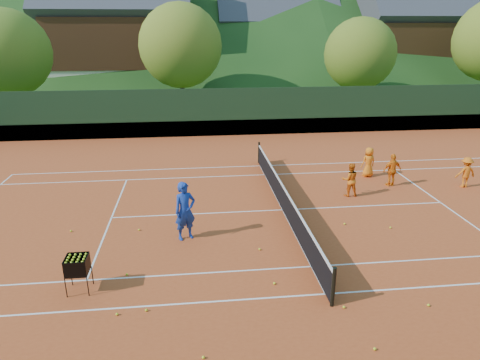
{
  "coord_description": "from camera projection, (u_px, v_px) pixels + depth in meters",
  "views": [
    {
      "loc": [
        -3.31,
        -14.7,
        6.66
      ],
      "look_at": [
        -1.65,
        0.0,
        1.3
      ],
      "focal_mm": 32.0,
      "sensor_mm": 36.0,
      "label": 1
    }
  ],
  "objects": [
    {
      "name": "ground",
      "position": [
        283.0,
        210.0,
        16.36
      ],
      "size": [
        400.0,
        400.0,
        0.0
      ],
      "primitive_type": "plane",
      "color": "#284C17",
      "rests_on": "ground"
    },
    {
      "name": "clay_court",
      "position": [
        283.0,
        210.0,
        16.35
      ],
      "size": [
        40.0,
        24.0,
        0.02
      ],
      "primitive_type": "cube",
      "color": "#AE431C",
      "rests_on": "ground"
    },
    {
      "name": "coach",
      "position": [
        185.0,
        211.0,
        13.85
      ],
      "size": [
        0.85,
        0.72,
        1.96
      ],
      "primitive_type": "imported",
      "rotation": [
        0.0,
        0.0,
        0.42
      ],
      "color": "#18379C",
      "rests_on": "clay_court"
    },
    {
      "name": "student_a",
      "position": [
        350.0,
        180.0,
        17.49
      ],
      "size": [
        0.71,
        0.57,
        1.4
      ],
      "primitive_type": "imported",
      "rotation": [
        0.0,
        0.0,
        3.08
      ],
      "color": "orange",
      "rests_on": "clay_court"
    },
    {
      "name": "student_b",
      "position": [
        392.0,
        170.0,
        18.58
      ],
      "size": [
        0.89,
        0.48,
        1.45
      ],
      "primitive_type": "imported",
      "rotation": [
        0.0,
        0.0,
        3.29
      ],
      "color": "orange",
      "rests_on": "clay_court"
    },
    {
      "name": "student_c",
      "position": [
        369.0,
        162.0,
        19.76
      ],
      "size": [
        0.76,
        0.58,
        1.39
      ],
      "primitive_type": "imported",
      "rotation": [
        0.0,
        0.0,
        3.36
      ],
      "color": "orange",
      "rests_on": "clay_court"
    },
    {
      "name": "student_d",
      "position": [
        466.0,
        172.0,
        18.46
      ],
      "size": [
        0.88,
        0.52,
        1.34
      ],
      "primitive_type": "imported",
      "rotation": [
        0.0,
        0.0,
        3.17
      ],
      "color": "orange",
      "rests_on": "clay_court"
    },
    {
      "name": "tennis_ball_0",
      "position": [
        139.0,
        230.0,
        14.68
      ],
      "size": [
        0.07,
        0.07,
        0.07
      ],
      "primitive_type": "sphere",
      "color": "#D5EB27",
      "rests_on": "clay_court"
    },
    {
      "name": "tennis_ball_1",
      "position": [
        274.0,
        283.0,
        11.63
      ],
      "size": [
        0.07,
        0.07,
        0.07
      ],
      "primitive_type": "sphere",
      "color": "#D5EB27",
      "rests_on": "clay_court"
    },
    {
      "name": "tennis_ball_2",
      "position": [
        203.0,
        357.0,
        9.03
      ],
      "size": [
        0.07,
        0.07,
        0.07
      ],
      "primitive_type": "sphere",
      "color": "#D5EB27",
      "rests_on": "clay_court"
    },
    {
      "name": "tennis_ball_3",
      "position": [
        344.0,
        307.0,
        10.65
      ],
      "size": [
        0.07,
        0.07,
        0.07
      ],
      "primitive_type": "sphere",
      "color": "#D5EB27",
      "rests_on": "clay_court"
    },
    {
      "name": "tennis_ball_5",
      "position": [
        146.0,
        310.0,
        10.54
      ],
      "size": [
        0.07,
        0.07,
        0.07
      ],
      "primitive_type": "sphere",
      "color": "#D5EB27",
      "rests_on": "clay_court"
    },
    {
      "name": "tennis_ball_8",
      "position": [
        71.0,
        231.0,
        14.59
      ],
      "size": [
        0.07,
        0.07,
        0.07
      ],
      "primitive_type": "sphere",
      "color": "#D5EB27",
      "rests_on": "clay_court"
    },
    {
      "name": "tennis_ball_10",
      "position": [
        127.0,
        274.0,
        12.04
      ],
      "size": [
        0.07,
        0.07,
        0.07
      ],
      "primitive_type": "sphere",
      "color": "#D5EB27",
      "rests_on": "clay_court"
    },
    {
      "name": "tennis_ball_11",
      "position": [
        260.0,
        249.0,
        13.41
      ],
      "size": [
        0.07,
        0.07,
        0.07
      ],
      "primitive_type": "sphere",
      "color": "#D5EB27",
      "rests_on": "clay_court"
    },
    {
      "name": "tennis_ball_13",
      "position": [
        375.0,
        349.0,
        9.27
      ],
      "size": [
        0.07,
        0.07,
        0.07
      ],
      "primitive_type": "sphere",
      "color": "#D5EB27",
      "rests_on": "clay_court"
    },
    {
      "name": "tennis_ball_14",
      "position": [
        117.0,
        314.0,
        10.39
      ],
      "size": [
        0.07,
        0.07,
        0.07
      ],
      "primitive_type": "sphere",
      "color": "#D5EB27",
      "rests_on": "clay_court"
    },
    {
      "name": "tennis_ball_15",
      "position": [
        390.0,
        228.0,
        14.84
      ],
      "size": [
        0.07,
        0.07,
        0.07
      ],
      "primitive_type": "sphere",
      "color": "#D5EB27",
      "rests_on": "clay_court"
    },
    {
      "name": "tennis_ball_18",
      "position": [
        344.0,
        224.0,
        15.12
      ],
      "size": [
        0.07,
        0.07,
        0.07
      ],
      "primitive_type": "sphere",
      "color": "#D5EB27",
      "rests_on": "clay_court"
    },
    {
      "name": "tennis_ball_19",
      "position": [
        429.0,
        305.0,
        10.72
      ],
      "size": [
        0.07,
        0.07,
        0.07
      ],
      "primitive_type": "sphere",
      "color": "#D5EB27",
      "rests_on": "clay_court"
    },
    {
      "name": "court_lines",
      "position": [
        283.0,
        210.0,
        16.35
      ],
      "size": [
        23.83,
        11.03,
        0.0
      ],
      "color": "white",
      "rests_on": "clay_court"
    },
    {
      "name": "tennis_net",
      "position": [
        283.0,
        198.0,
        16.18
      ],
      "size": [
        0.1,
        12.07,
        1.1
      ],
      "color": "black",
      "rests_on": "clay_court"
    },
    {
      "name": "perimeter_fence",
      "position": [
        284.0,
        179.0,
        15.92
      ],
      "size": [
        40.4,
        24.24,
        3.0
      ],
      "color": "black",
      "rests_on": "clay_court"
    },
    {
      "name": "ball_hopper",
      "position": [
        77.0,
        266.0,
        11.13
      ],
      "size": [
        0.57,
        0.57,
        1.0
      ],
      "color": "black",
      "rests_on": "clay_court"
    },
    {
      "name": "chalet_left",
      "position": [
        120.0,
        37.0,
        41.41
      ],
      "size": [
        13.8,
        9.93,
        12.92
      ],
      "color": "beige",
      "rests_on": "ground"
    },
    {
      "name": "chalet_mid",
      "position": [
        274.0,
        42.0,
        47.06
      ],
      "size": [
        12.65,
        8.82,
        11.45
      ],
      "color": "beige",
      "rests_on": "ground"
    },
    {
      "name": "chalet_right",
      "position": [
        413.0,
        40.0,
        44.71
      ],
      "size": [
        11.5,
        8.82,
        11.91
      ],
      "color": "beige",
      "rests_on": "ground"
    },
    {
      "name": "tree_a",
      "position": [
        7.0,
        53.0,
        29.83
      ],
      "size": [
        6.0,
        6.0,
        7.88
      ],
      "color": "#402719",
      "rests_on": "ground"
    },
    {
      "name": "tree_b",
      "position": [
        180.0,
        46.0,
        32.85
      ],
      "size": [
        6.4,
        6.4,
        8.4
      ],
      "color": "#3D2718",
      "rests_on": "ground"
    },
    {
      "name": "tree_c",
      "position": [
        360.0,
        54.0,
        33.62
      ],
      "size": [
        5.6,
        5.6,
        7.35
      ],
      "color": "#3D2618",
      "rests_on": "ground"
    }
  ]
}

